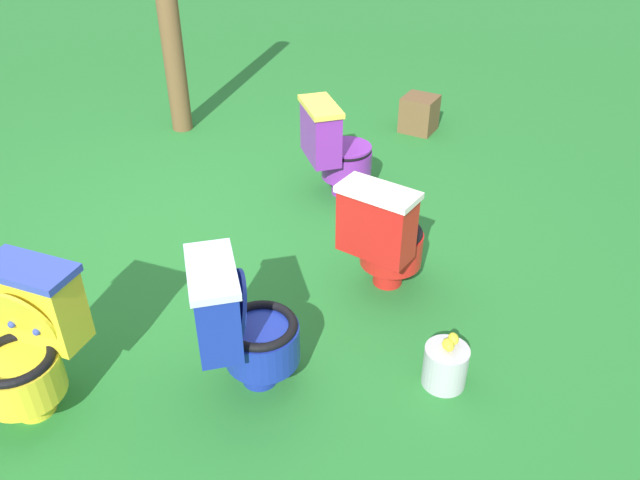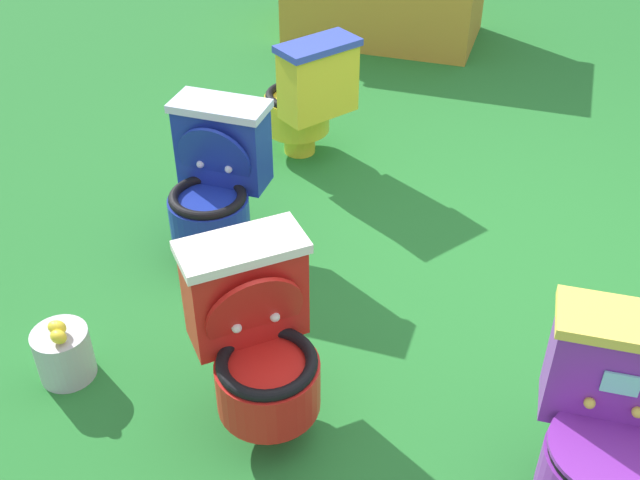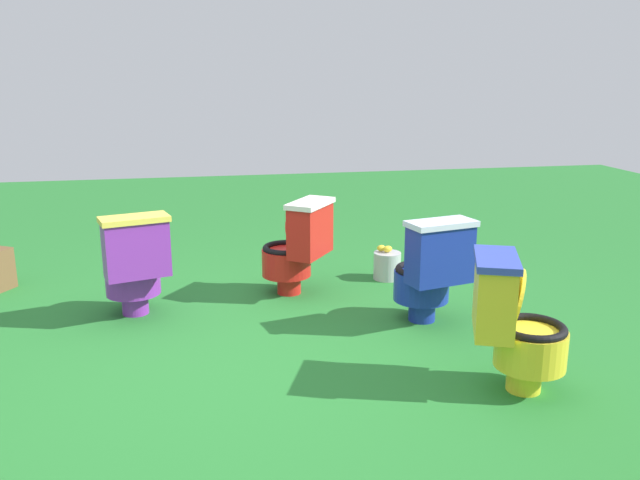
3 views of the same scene
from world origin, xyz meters
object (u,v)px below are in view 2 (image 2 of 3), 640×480
at_px(toilet_yellow, 307,97).
at_px(toilet_red, 257,340).
at_px(toilet_purple, 607,427).
at_px(toilet_blue, 216,182).
at_px(lemon_bucket, 64,353).

bearing_deg(toilet_yellow, toilet_red, -131.48).
height_order(toilet_yellow, toilet_purple, same).
relative_size(toilet_red, toilet_yellow, 1.00).
bearing_deg(toilet_red, toilet_blue, -99.55).
distance_m(toilet_red, lemon_bucket, 0.85).
relative_size(toilet_yellow, toilet_purple, 1.00).
relative_size(toilet_blue, lemon_bucket, 2.63).
relative_size(toilet_purple, lemon_bucket, 2.63).
height_order(toilet_blue, toilet_red, same).
bearing_deg(lemon_bucket, toilet_blue, 89.12).
bearing_deg(toilet_red, toilet_purple, 137.38).
bearing_deg(lemon_bucket, toilet_red, 17.20).
bearing_deg(lemon_bucket, toilet_yellow, 92.56).
distance_m(toilet_yellow, toilet_purple, 2.49).
xyz_separation_m(toilet_yellow, lemon_bucket, (0.09, -1.95, -0.26)).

